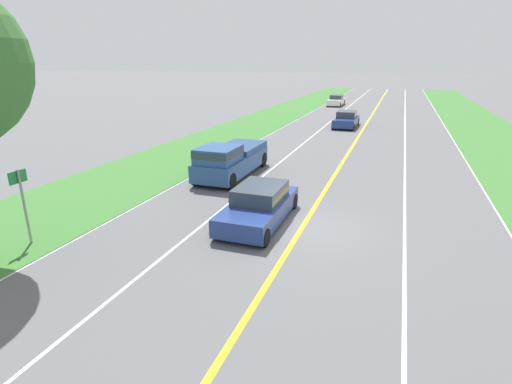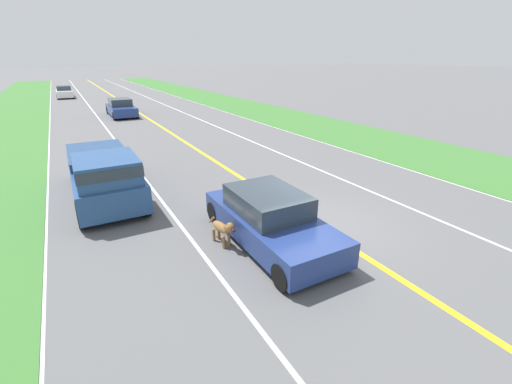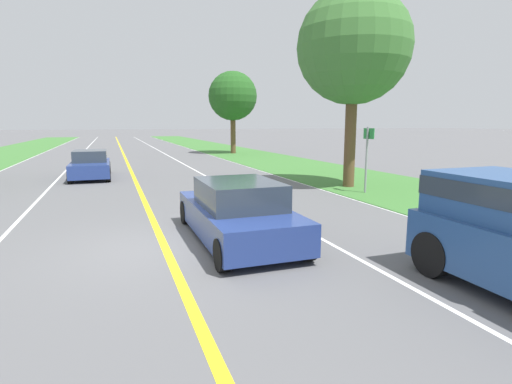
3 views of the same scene
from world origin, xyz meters
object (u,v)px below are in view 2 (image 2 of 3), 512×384
at_px(car_trailing_near, 121,108).
at_px(car_trailing_mid, 64,92).
at_px(dog, 223,228).
at_px(pickup_truck, 104,173).
at_px(ego_car, 270,219).

height_order(car_trailing_near, car_trailing_mid, car_trailing_near).
height_order(dog, pickup_truck, pickup_truck).
bearing_deg(ego_car, car_trailing_mid, -85.01).
relative_size(ego_car, car_trailing_near, 0.97).
bearing_deg(car_trailing_near, car_trailing_mid, -78.44).
relative_size(pickup_truck, car_trailing_mid, 1.20).
xyz_separation_m(ego_car, dog, (1.19, -0.38, -0.15)).
xyz_separation_m(dog, pickup_truck, (2.25, -4.95, 0.44)).
height_order(dog, car_trailing_mid, car_trailing_mid).
bearing_deg(dog, car_trailing_mid, -95.03).
relative_size(car_trailing_near, car_trailing_mid, 0.98).
relative_size(ego_car, pickup_truck, 0.79).
relative_size(pickup_truck, car_trailing_near, 1.22).
bearing_deg(dog, car_trailing_near, -101.40).
bearing_deg(car_trailing_near, ego_car, 89.92).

